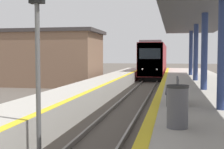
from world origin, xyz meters
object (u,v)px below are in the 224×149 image
Objects in this scene: train at (154,60)px; trash_bin at (177,106)px; bench at (174,90)px; signal_near at (37,28)px.

train is 16.40× the size of trash_bin.
train is 31.80m from trash_bin.
bench is (-0.07, 3.73, -0.02)m from trash_bin.
trash_bin is 3.73m from bench.
signal_near is 3.94m from trash_bin.
trash_bin is at bearing 0.49° from signal_near.
bench is at bearing -85.35° from train.
signal_near is 5.41m from bench.
signal_near is 2.86× the size of bench.
signal_near reaches higher than bench.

